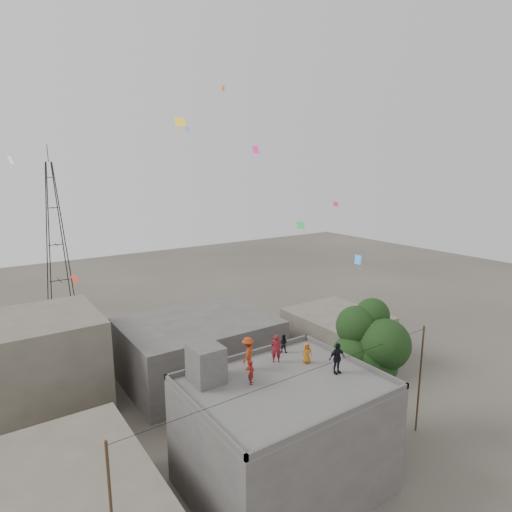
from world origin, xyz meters
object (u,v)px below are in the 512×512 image
(transmission_tower, at_px, (56,237))
(person_dark_adult, at_px, (337,358))
(person_red_adult, at_px, (276,348))
(tree, at_px, (370,348))
(stair_head_box, at_px, (206,364))

(transmission_tower, distance_m, person_dark_adult, 41.32)
(person_red_adult, relative_size, person_dark_adult, 0.96)
(tree, distance_m, person_dark_adult, 4.45)
(tree, distance_m, person_red_adult, 6.43)
(tree, bearing_deg, stair_head_box, 169.26)
(stair_head_box, bearing_deg, transmission_tower, 91.23)
(tree, bearing_deg, person_red_adult, 163.84)
(transmission_tower, bearing_deg, stair_head_box, -88.77)
(transmission_tower, height_order, person_red_adult, transmission_tower)
(stair_head_box, xyz_separation_m, person_dark_adult, (6.38, -3.24, -0.12))
(tree, bearing_deg, transmission_tower, 106.09)
(tree, height_order, person_red_adult, tree)
(person_dark_adult, bearing_deg, transmission_tower, 106.10)
(transmission_tower, bearing_deg, tree, -73.91)
(tree, distance_m, transmission_tower, 41.12)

